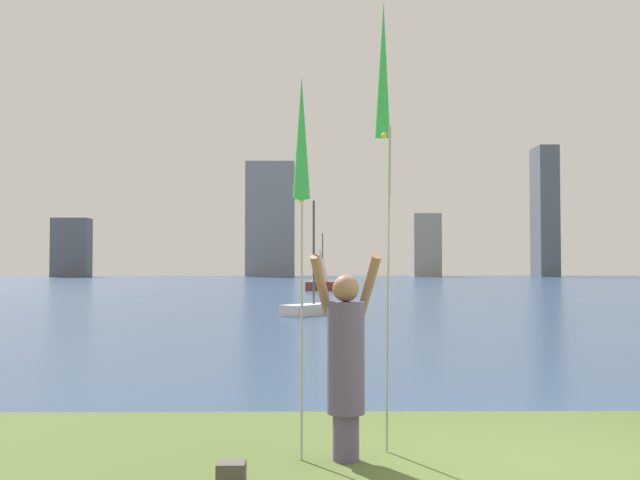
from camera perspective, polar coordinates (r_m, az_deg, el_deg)
name	(u,v)px	position (r m, az deg, el deg)	size (l,w,h in m)	color
ground	(339,289)	(57.88, 1.51, -3.82)	(120.00, 138.00, 0.12)	#475B28
person	(346,358)	(6.95, 2.02, -9.20)	(0.71, 0.52, 1.93)	#594C72
kite_flag_left	(302,146)	(6.83, -1.45, 7.37)	(0.16, 0.55, 3.60)	#B2B2B7
kite_flag_right	(383,80)	(7.72, 4.95, 12.29)	(0.16, 0.82, 4.53)	#B2B2B7
bag	(231,474)	(6.37, -6.93, -17.67)	(0.23, 0.21, 0.20)	#4C4742
sailboat_4	(314,308)	(26.89, -0.50, -5.30)	(2.46, 2.73, 4.19)	silver
sailboat_5	(321,270)	(52.28, 0.05, -2.38)	(2.49, 1.25, 4.10)	maroon
skyline_tower_0	(71,248)	(117.82, -18.79, -0.56)	(5.46, 3.35, 8.96)	#565B66
skyline_tower_1	(270,219)	(115.13, -3.90, 1.62)	(7.59, 3.61, 17.99)	gray
skyline_tower_2	(426,245)	(116.87, 8.22, -0.41)	(4.30, 5.05, 9.87)	gray
skyline_tower_3	(545,212)	(120.21, 17.11, 2.12)	(3.07, 5.55, 20.36)	#565B66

